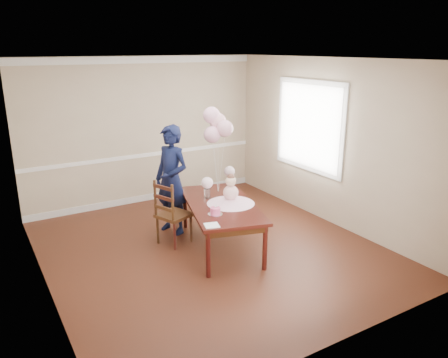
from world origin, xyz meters
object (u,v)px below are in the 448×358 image
at_px(birthday_cake, 215,211).
at_px(woman, 172,180).
at_px(dining_table_top, 221,205).
at_px(dining_chair_seat, 174,215).

xyz_separation_m(birthday_cake, woman, (-0.08, 1.22, 0.13)).
xyz_separation_m(dining_table_top, woman, (-0.37, 0.88, 0.20)).
bearing_deg(dining_table_top, woman, 128.98).
bearing_deg(birthday_cake, dining_table_top, 50.07).
relative_size(birthday_cake, woman, 0.08).
bearing_deg(dining_table_top, birthday_cake, -113.96).
bearing_deg(dining_chair_seat, dining_table_top, -63.10).
height_order(dining_table_top, birthday_cake, birthday_cake).
xyz_separation_m(dining_table_top, birthday_cake, (-0.29, -0.34, 0.08)).
relative_size(dining_table_top, woman, 1.06).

